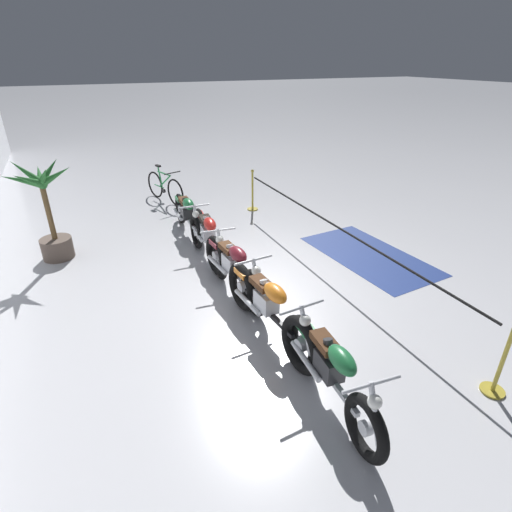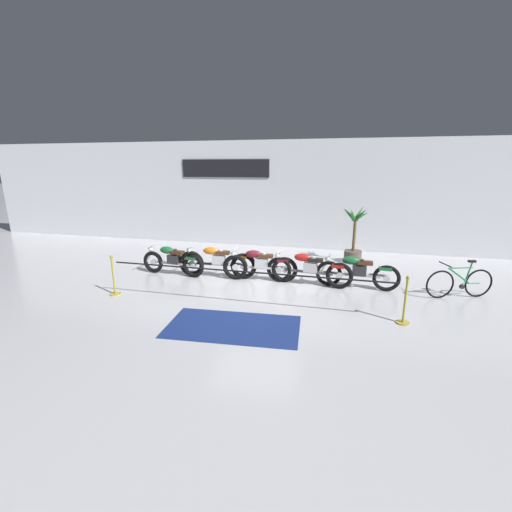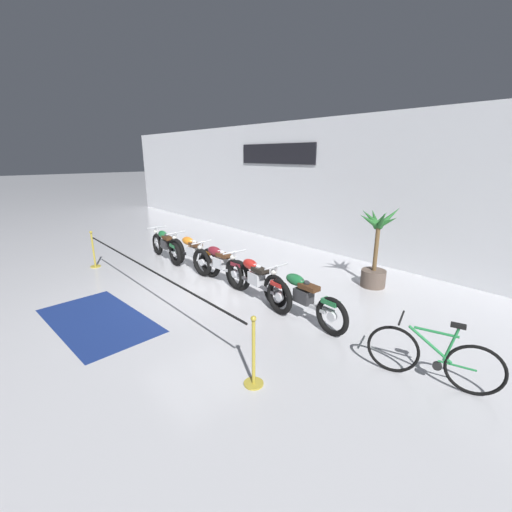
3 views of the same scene
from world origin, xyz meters
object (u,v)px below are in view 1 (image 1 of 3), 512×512
Objects in this scene: motorcycle_red_3 at (208,236)px; bicycle at (165,188)px; stanchion_far_left at (376,262)px; motorcycle_orange_1 at (268,308)px; motorcycle_green_4 at (187,215)px; floor_banner at (369,255)px; potted_palm_left_of_row at (49,218)px; motorcycle_green_0 at (331,372)px; motorcycle_maroon_2 at (233,268)px; stanchion_mid_left at (253,196)px.

bicycle is (3.78, -0.03, -0.08)m from motorcycle_red_3.
motorcycle_orange_1 is at bearing 94.48° from stanchion_far_left.
stanchion_far_left reaches higher than motorcycle_green_4.
bicycle is at bearing 25.82° from floor_banner.
potted_palm_left_of_row is at bearing 61.78° from floor_banner.
motorcycle_red_3 is (4.09, 0.05, 0.02)m from motorcycle_green_0.
motorcycle_green_0 is 4.08m from floor_banner.
potted_palm_left_of_row is (1.26, 2.73, 0.37)m from motorcycle_red_3.
floor_banner is at bearing -64.28° from motorcycle_orange_1.
motorcycle_maroon_2 reaches higher than motorcycle_green_4.
motorcycle_green_0 is at bearing -178.07° from motorcycle_maroon_2.
stanchion_mid_left is at bearing -28.68° from motorcycle_maroon_2.
motorcycle_maroon_2 reaches higher than motorcycle_green_0.
motorcycle_maroon_2 is 3.80m from potted_palm_left_of_row.
motorcycle_red_3 is 1.21× the size of potted_palm_left_of_row.
motorcycle_green_0 is at bearing 163.38° from stanchion_mid_left.
motorcycle_orange_1 is 5.27m from stanchion_mid_left.
potted_palm_left_of_row is 0.29× the size of stanchion_far_left.
potted_palm_left_of_row is at bearing 27.42° from motorcycle_green_0.
motorcycle_red_3 reaches higher than motorcycle_green_0.
motorcycle_orange_1 is 1.09× the size of motorcycle_maroon_2.
motorcycle_maroon_2 is (1.29, -0.00, -0.01)m from motorcycle_orange_1.
motorcycle_orange_1 reaches higher than floor_banner.
motorcycle_green_4 is at bearing 0.23° from motorcycle_maroon_2.
potted_palm_left_of_row is (5.35, 2.78, 0.39)m from motorcycle_green_0.
motorcycle_maroon_2 is 2.07× the size of stanchion_mid_left.
motorcycle_maroon_2 is 1.09× the size of potted_palm_left_of_row.
stanchion_far_left is at bearing -163.27° from bicycle.
motorcycle_green_4 is 2.17m from stanchion_mid_left.
motorcycle_orange_1 is at bearing 158.06° from stanchion_mid_left.
motorcycle_green_0 is at bearing -176.18° from motorcycle_orange_1.
motorcycle_orange_1 is 2.25× the size of stanchion_mid_left.
motorcycle_red_3 is 1.30m from motorcycle_green_4.
motorcycle_maroon_2 is at bearing 151.32° from stanchion_mid_left.
stanchion_mid_left is (0.90, -1.98, -0.11)m from motorcycle_green_4.
motorcycle_orange_1 is 1.99m from stanchion_far_left.
stanchion_mid_left reaches higher than floor_banner.
motorcycle_green_4 is at bearing 114.44° from stanchion_mid_left.
motorcycle_green_4 is at bearing 27.26° from stanchion_far_left.
motorcycle_red_3 is at bearing 138.75° from stanchion_mid_left.
motorcycle_red_3 reaches higher than motorcycle_green_4.
stanchion_far_left is 1.78m from floor_banner.
motorcycle_green_0 is at bearing -179.82° from bicycle.
stanchion_far_left is at bearing -120.11° from motorcycle_maroon_2.
motorcycle_green_0 is 1.40m from motorcycle_orange_1.
bicycle reaches higher than motorcycle_red_3.
motorcycle_green_0 is 1.05× the size of potted_palm_left_of_row.
stanchion_far_left is 2.54× the size of floor_banner.
motorcycle_green_0 is 5.39m from motorcycle_green_4.
motorcycle_green_4 is 2.10× the size of stanchion_mid_left.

